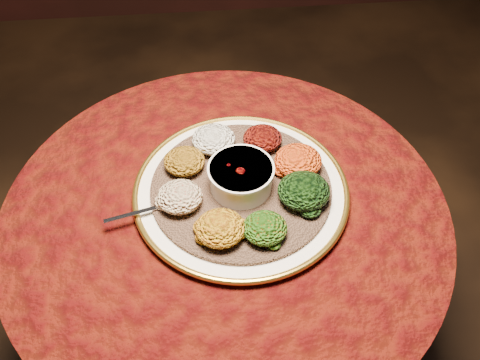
{
  "coord_description": "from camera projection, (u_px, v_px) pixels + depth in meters",
  "views": [
    {
      "loc": [
        -0.03,
        -0.71,
        1.63
      ],
      "look_at": [
        0.04,
        0.05,
        0.76
      ],
      "focal_mm": 40.0,
      "sensor_mm": 36.0,
      "label": 1
    }
  ],
  "objects": [
    {
      "name": "portion_mixveg",
      "position": [
        265.0,
        228.0,
        1.05
      ],
      "size": [
        0.09,
        0.08,
        0.04
      ],
      "primitive_type": "ellipsoid",
      "color": "#9A3209",
      "rests_on": "injera"
    },
    {
      "name": "table",
      "position": [
        227.0,
        255.0,
        1.28
      ],
      "size": [
        0.96,
        0.96,
        0.73
      ],
      "color": "black",
      "rests_on": "ground"
    },
    {
      "name": "portion_ayib",
      "position": [
        214.0,
        139.0,
        1.21
      ],
      "size": [
        0.1,
        0.09,
        0.05
      ],
      "primitive_type": "ellipsoid",
      "color": "silver",
      "rests_on": "injera"
    },
    {
      "name": "portion_kik",
      "position": [
        220.0,
        228.0,
        1.05
      ],
      "size": [
        0.1,
        0.09,
        0.05
      ],
      "primitive_type": "ellipsoid",
      "color": "#BA8710",
      "rests_on": "injera"
    },
    {
      "name": "stew_bowl",
      "position": [
        241.0,
        176.0,
        1.12
      ],
      "size": [
        0.14,
        0.14,
        0.06
      ],
      "color": "silver",
      "rests_on": "injera"
    },
    {
      "name": "injera",
      "position": [
        241.0,
        188.0,
        1.15
      ],
      "size": [
        0.41,
        0.41,
        0.01
      ],
      "primitive_type": "cylinder",
      "rotation": [
        0.0,
        0.0,
        0.04
      ],
      "color": "brown",
      "rests_on": "platter"
    },
    {
      "name": "portion_tikil",
      "position": [
        298.0,
        161.0,
        1.16
      ],
      "size": [
        0.1,
        0.1,
        0.05
      ],
      "primitive_type": "ellipsoid",
      "color": "#A75E0D",
      "rests_on": "injera"
    },
    {
      "name": "portion_shiro",
      "position": [
        184.0,
        161.0,
        1.17
      ],
      "size": [
        0.09,
        0.09,
        0.04
      ],
      "primitive_type": "ellipsoid",
      "color": "#865610",
      "rests_on": "injera"
    },
    {
      "name": "platter",
      "position": [
        241.0,
        191.0,
        1.16
      ],
      "size": [
        0.59,
        0.59,
        0.02
      ],
      "rotation": [
        0.0,
        0.0,
        0.41
      ],
      "color": "white",
      "rests_on": "table"
    },
    {
      "name": "spoon",
      "position": [
        161.0,
        206.0,
        1.1
      ],
      "size": [
        0.15,
        0.05,
        0.01
      ],
      "rotation": [
        0.0,
        0.0,
        -2.89
      ],
      "color": "silver",
      "rests_on": "injera"
    },
    {
      "name": "portion_gomen",
      "position": [
        304.0,
        191.0,
        1.1
      ],
      "size": [
        0.11,
        0.1,
        0.05
      ],
      "primitive_type": "ellipsoid",
      "color": "black",
      "rests_on": "injera"
    },
    {
      "name": "portion_kitfo",
      "position": [
        263.0,
        138.0,
        1.21
      ],
      "size": [
        0.09,
        0.08,
        0.04
      ],
      "primitive_type": "ellipsoid",
      "color": "black",
      "rests_on": "injera"
    },
    {
      "name": "portion_timatim",
      "position": [
        180.0,
        197.0,
        1.1
      ],
      "size": [
        0.1,
        0.09,
        0.05
      ],
      "primitive_type": "ellipsoid",
      "color": "maroon",
      "rests_on": "injera"
    }
  ]
}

